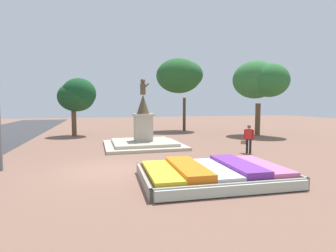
# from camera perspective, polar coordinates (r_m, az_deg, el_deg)

# --- Properties ---
(ground_plane) EXTENTS (93.82, 93.82, 0.00)m
(ground_plane) POSITION_cam_1_polar(r_m,az_deg,el_deg) (11.54, -12.67, -9.36)
(ground_plane) COLOR brown
(flower_planter) EXTENTS (5.43, 3.83, 0.63)m
(flower_planter) POSITION_cam_1_polar(r_m,az_deg,el_deg) (9.87, 10.02, -10.12)
(flower_planter) COLOR #38281C
(flower_planter) RESTS_ON ground_plane
(statue_monument) EXTENTS (5.03, 5.03, 4.48)m
(statue_monument) POSITION_cam_1_polar(r_m,az_deg,el_deg) (17.50, -5.41, -2.27)
(statue_monument) COLOR #B1A793
(statue_monument) RESTS_ON ground_plane
(pedestrian_with_handbag) EXTENTS (0.58, 0.56, 1.63)m
(pedestrian_with_handbag) POSITION_cam_1_polar(r_m,az_deg,el_deg) (15.63, 17.12, -2.36)
(pedestrian_with_handbag) COLOR black
(pedestrian_with_handbag) RESTS_ON ground_plane
(park_tree_far_left) EXTENTS (4.99, 4.20, 7.60)m
(park_tree_far_left) POSITION_cam_1_polar(r_m,az_deg,el_deg) (28.18, 2.88, 10.90)
(park_tree_far_left) COLOR #4C3823
(park_tree_far_left) RESTS_ON ground_plane
(park_tree_behind_statue) EXTENTS (4.33, 4.80, 6.71)m
(park_tree_behind_statue) POSITION_cam_1_polar(r_m,az_deg,el_deg) (25.00, 19.45, 9.39)
(park_tree_behind_statue) COLOR brown
(park_tree_behind_statue) RESTS_ON ground_plane
(park_tree_far_right) EXTENTS (3.31, 3.07, 5.09)m
(park_tree_far_right) POSITION_cam_1_polar(r_m,az_deg,el_deg) (24.52, -19.12, 6.27)
(park_tree_far_right) COLOR brown
(park_tree_far_right) RESTS_ON ground_plane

